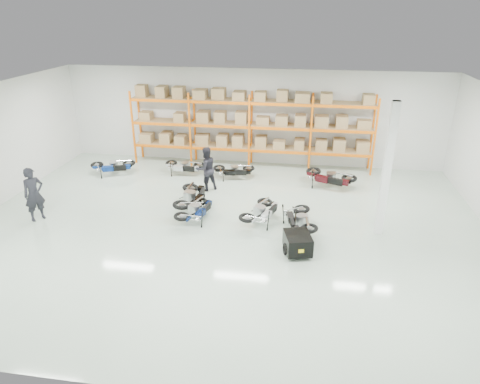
% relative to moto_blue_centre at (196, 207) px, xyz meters
% --- Properties ---
extents(room, '(18.00, 18.00, 18.00)m').
position_rel_moto_blue_centre_xyz_m(room, '(1.15, -0.46, 1.74)').
color(room, '#B3C7B3').
rests_on(room, ground).
extents(pallet_rack, '(11.28, 0.98, 3.62)m').
position_rel_moto_blue_centre_xyz_m(pallet_rack, '(1.15, 5.99, 1.75)').
color(pallet_rack, orange).
rests_on(pallet_rack, ground).
extents(structural_column, '(0.25, 0.25, 4.50)m').
position_rel_moto_blue_centre_xyz_m(structural_column, '(6.35, 0.04, 1.74)').
color(structural_column, white).
rests_on(structural_column, ground).
extents(moto_blue_centre, '(1.18, 1.80, 1.08)m').
position_rel_moto_blue_centre_xyz_m(moto_blue_centre, '(0.00, 0.00, 0.00)').
color(moto_blue_centre, '#071747').
rests_on(moto_blue_centre, ground).
extents(moto_silver_left, '(1.39, 1.92, 1.12)m').
position_rel_moto_blue_centre_xyz_m(moto_silver_left, '(2.34, 0.19, 0.02)').
color(moto_silver_left, silver).
rests_on(moto_silver_left, ground).
extents(moto_black_far_left, '(1.06, 1.98, 1.25)m').
position_rel_moto_blue_centre_xyz_m(moto_black_far_left, '(-0.39, 0.96, 0.08)').
color(moto_black_far_left, black).
rests_on(moto_black_far_left, ground).
extents(moto_touring_right, '(1.18, 1.87, 1.12)m').
position_rel_moto_blue_centre_xyz_m(moto_touring_right, '(3.67, -0.19, 0.02)').
color(moto_touring_right, black).
rests_on(moto_touring_right, ground).
extents(trailer, '(0.98, 1.68, 0.68)m').
position_rel_moto_blue_centre_xyz_m(trailer, '(3.67, -1.79, -0.11)').
color(trailer, black).
rests_on(trailer, ground).
extents(moto_back_a, '(1.89, 1.34, 1.11)m').
position_rel_moto_blue_centre_xyz_m(moto_back_a, '(-4.89, 3.84, 0.01)').
color(moto_back_a, navy).
rests_on(moto_back_a, ground).
extents(moto_back_b, '(1.68, 0.92, 1.05)m').
position_rel_moto_blue_centre_xyz_m(moto_back_b, '(-1.69, 4.38, -0.01)').
color(moto_back_b, '#B3B7BE').
rests_on(moto_back_b, ground).
extents(moto_back_c, '(1.69, 1.00, 1.04)m').
position_rel_moto_blue_centre_xyz_m(moto_back_c, '(0.64, 4.24, -0.02)').
color(moto_back_c, black).
rests_on(moto_back_c, ground).
extents(moto_back_d, '(2.13, 1.61, 1.24)m').
position_rel_moto_blue_centre_xyz_m(moto_back_d, '(4.81, 3.84, 0.08)').
color(moto_back_d, '#3A0B11').
rests_on(moto_back_d, ground).
extents(person_left, '(0.80, 0.85, 1.96)m').
position_rel_moto_blue_centre_xyz_m(person_left, '(-5.68, -0.81, 0.47)').
color(person_left, black).
rests_on(person_left, ground).
extents(person_back, '(1.15, 1.12, 1.87)m').
position_rel_moto_blue_centre_xyz_m(person_back, '(-0.26, 2.77, 0.43)').
color(person_back, black).
rests_on(person_back, ground).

